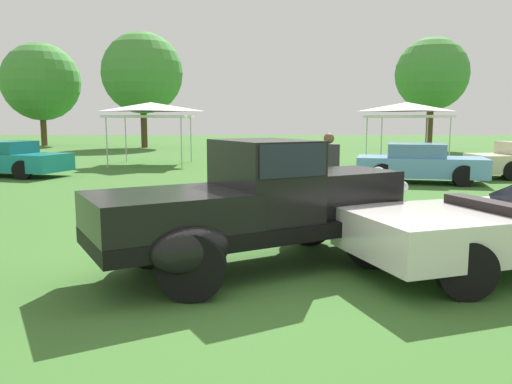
{
  "coord_description": "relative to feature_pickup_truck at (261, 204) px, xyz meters",
  "views": [
    {
      "loc": [
        0.32,
        -6.02,
        1.96
      ],
      "look_at": [
        0.29,
        1.99,
        0.82
      ],
      "focal_mm": 35.58,
      "sensor_mm": 36.0,
      "label": 1
    }
  ],
  "objects": [
    {
      "name": "canopy_tent_center_field",
      "position": [
        6.49,
        15.63,
        1.56
      ],
      "size": [
        3.11,
        3.11,
        2.71
      ],
      "color": "#B7B7BC",
      "rests_on": "ground_plane"
    },
    {
      "name": "treeline_mid_left",
      "position": [
        -7.98,
        29.61,
        4.31
      ],
      "size": [
        5.63,
        5.63,
        8.0
      ],
      "color": "#47331E",
      "rests_on": "ground_plane"
    },
    {
      "name": "show_car_teal",
      "position": [
        -8.8,
        11.17,
        -0.27
      ],
      "size": [
        4.61,
        2.86,
        1.22
      ],
      "color": "teal",
      "rests_on": "ground_plane"
    },
    {
      "name": "ground_plane",
      "position": [
        -0.36,
        -0.56,
        -0.87
      ],
      "size": [
        120.0,
        120.0,
        0.0
      ],
      "primitive_type": "plane",
      "color": "#386628"
    },
    {
      "name": "canopy_tent_left_field",
      "position": [
        -4.61,
        15.7,
        1.56
      ],
      "size": [
        3.39,
        3.39,
        2.71
      ],
      "color": "#B7B7BC",
      "rests_on": "ground_plane"
    },
    {
      "name": "treeline_center",
      "position": [
        11.38,
        27.03,
        4.02
      ],
      "size": [
        4.69,
        4.69,
        7.25
      ],
      "color": "#47331E",
      "rests_on": "ground_plane"
    },
    {
      "name": "treeline_far_left",
      "position": [
        -16.17,
        32.16,
        3.89
      ],
      "size": [
        5.75,
        5.75,
        7.64
      ],
      "color": "brown",
      "rests_on": "ground_plane"
    },
    {
      "name": "spectator_by_row",
      "position": [
        1.46,
        3.92,
        0.05
      ],
      "size": [
        0.43,
        0.3,
        1.69
      ],
      "color": "#283351",
      "rests_on": "ground_plane"
    },
    {
      "name": "show_car_skyblue",
      "position": [
        5.09,
        9.28,
        -0.27
      ],
      "size": [
        4.16,
        2.58,
        1.22
      ],
      "color": "#669EDB",
      "rests_on": "ground_plane"
    },
    {
      "name": "feature_pickup_truck",
      "position": [
        0.0,
        0.0,
        0.0
      ],
      "size": [
        4.47,
        3.36,
        1.7
      ],
      "color": "black",
      "rests_on": "ground_plane"
    }
  ]
}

